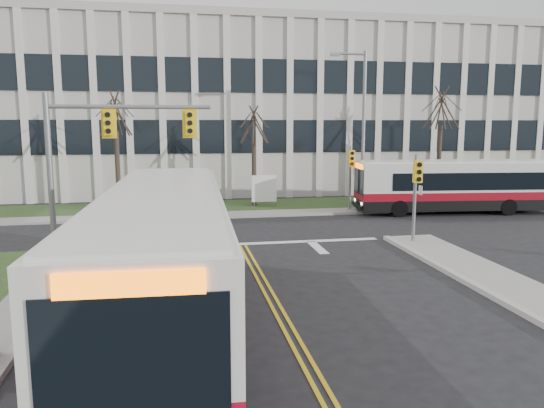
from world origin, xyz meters
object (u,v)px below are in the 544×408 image
at_px(directory_sign, 264,189).
at_px(bus_main, 164,263).
at_px(streetlight, 361,121).
at_px(bus_cross, 453,187).

height_order(directory_sign, bus_main, bus_main).
xyz_separation_m(streetlight, bus_main, (-11.04, -17.03, -3.48)).
height_order(streetlight, bus_cross, streetlight).
distance_m(directory_sign, bus_cross, 10.95).
bearing_deg(directory_sign, streetlight, -13.23).
distance_m(directory_sign, bus_main, 19.15).
relative_size(streetlight, directory_sign, 4.60).
relative_size(directory_sign, bus_cross, 0.18).
relative_size(bus_main, bus_cross, 1.17).
xyz_separation_m(bus_main, bus_cross, (15.88, 14.83, -0.25)).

